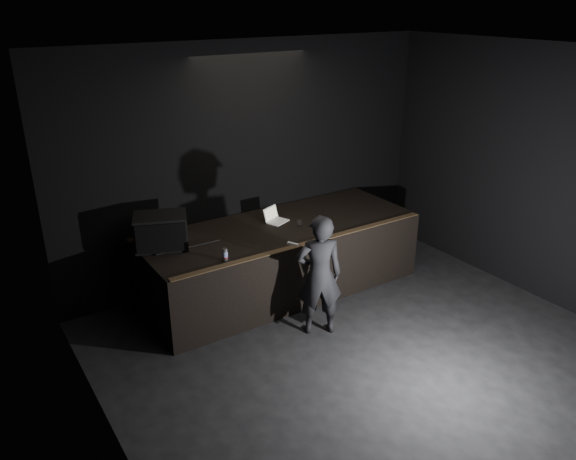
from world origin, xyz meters
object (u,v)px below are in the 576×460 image
(stage_monitor, at_px, (161,231))
(laptop, at_px, (275,218))
(beer_can, at_px, (225,254))
(person, at_px, (319,275))
(stage_riser, at_px, (280,258))

(stage_monitor, distance_m, laptop, 1.71)
(stage_monitor, xyz_separation_m, beer_can, (0.50, -0.80, -0.14))
(beer_can, height_order, person, person)
(stage_monitor, relative_size, beer_can, 4.99)
(stage_riser, relative_size, stage_monitor, 5.04)
(person, bearing_deg, stage_monitor, -20.22)
(laptop, bearing_deg, person, -121.84)
(laptop, distance_m, beer_can, 1.42)
(stage_monitor, distance_m, beer_can, 0.96)
(stage_monitor, bearing_deg, beer_can, -36.21)
(stage_riser, bearing_deg, stage_monitor, 172.32)
(stage_riser, height_order, laptop, laptop)
(stage_riser, height_order, stage_monitor, stage_monitor)
(stage_riser, bearing_deg, person, -99.54)
(beer_can, xyz_separation_m, person, (0.96, -0.66, -0.27))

